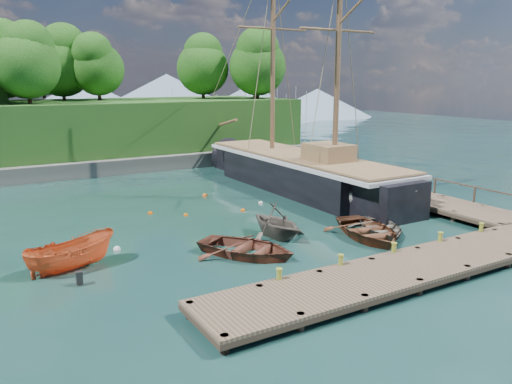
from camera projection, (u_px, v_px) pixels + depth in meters
ground at (290, 241)px, 25.29m from camera, size 160.00×160.00×0.00m
dock_near at (418, 266)px, 20.72m from camera, size 20.00×3.20×1.10m
dock_east at (365, 185)px, 36.77m from camera, size 3.20×24.00×1.10m
bollard_0 at (279, 294)px, 19.02m from camera, size 0.26×0.26×0.45m
bollard_1 at (340, 279)px, 20.51m from camera, size 0.26×0.26×0.45m
bollard_2 at (393, 265)px, 21.99m from camera, size 0.26×0.26×0.45m
bollard_3 at (439, 253)px, 23.48m from camera, size 0.26×0.26×0.45m
bollard_4 at (480, 243)px, 24.96m from camera, size 0.26×0.26×0.45m
rowboat_0 at (247, 256)px, 23.19m from camera, size 5.40×5.83×0.98m
rowboat_1 at (276, 237)px, 25.90m from camera, size 3.48×3.93×1.91m
rowboat_2 at (368, 238)px, 25.79m from camera, size 4.66×5.69×1.03m
rowboat_3 at (380, 233)px, 26.59m from camera, size 4.17×4.81×0.84m
motorboat_orange at (72, 269)px, 21.53m from camera, size 4.30×2.48×1.56m
cabin_boat_white at (370, 215)px, 30.14m from camera, size 4.05×5.86×2.12m
schooner at (300, 175)px, 36.94m from camera, size 5.03×27.42×20.11m
mooring_buoy_0 at (117, 250)px, 23.94m from camera, size 0.36×0.36×0.36m
mooring_buoy_1 at (186, 216)px, 29.97m from camera, size 0.28×0.28×0.28m
mooring_buoy_2 at (243, 211)px, 31.04m from camera, size 0.30×0.30×0.30m
mooring_buoy_3 at (261, 204)px, 32.91m from camera, size 0.30×0.30×0.30m
mooring_buoy_4 at (150, 214)px, 30.39m from camera, size 0.30×0.30×0.30m
mooring_buoy_5 at (205, 196)px, 35.02m from camera, size 0.35×0.35×0.35m
distant_ridge at (80, 101)px, 85.28m from camera, size 117.00×40.00×10.00m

